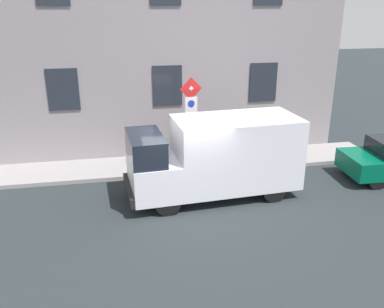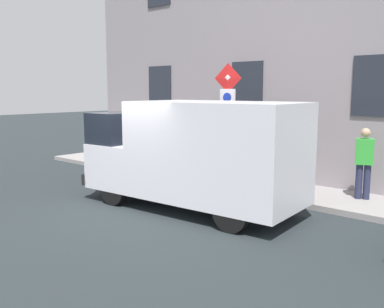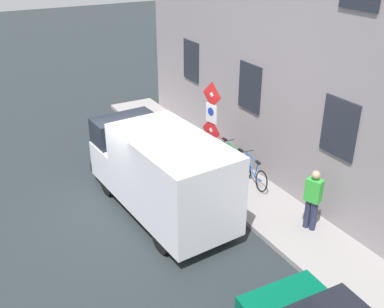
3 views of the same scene
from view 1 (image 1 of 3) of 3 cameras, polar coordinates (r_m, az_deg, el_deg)
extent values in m
plane|color=#252C2F|center=(12.35, -0.50, -7.42)|extent=(80.00, 80.00, 0.00)
cube|color=gray|center=(15.32, -2.76, -1.45)|extent=(1.96, 15.68, 0.14)
cube|color=gray|center=(15.59, -3.77, 15.57)|extent=(0.70, 13.68, 8.92)
cube|color=#232833|center=(16.35, 9.92, 9.86)|extent=(0.06, 1.10, 1.50)
cube|color=#232833|center=(15.44, -3.46, 9.51)|extent=(0.06, 1.10, 1.50)
cube|color=#232833|center=(15.43, -17.60, 8.59)|extent=(0.06, 1.10, 1.50)
cylinder|color=#474C47|center=(14.18, -0.21, 3.83)|extent=(0.09, 0.09, 3.16)
pyramid|color=silver|center=(13.78, -0.10, 9.05)|extent=(0.12, 0.50, 0.50)
pyramid|color=red|center=(13.78, -0.11, 9.05)|extent=(0.11, 0.56, 0.56)
cube|color=white|center=(13.92, -0.13, 6.84)|extent=(0.11, 0.44, 0.56)
cylinder|color=#1933B2|center=(13.88, -0.11, 7.06)|extent=(0.05, 0.24, 0.24)
pyramid|color=silver|center=(14.04, -0.10, 4.64)|extent=(0.12, 0.50, 0.50)
pyramid|color=red|center=(14.04, -0.11, 4.65)|extent=(0.11, 0.56, 0.56)
cube|color=white|center=(12.76, 6.10, 0.34)|extent=(2.26, 3.93, 2.18)
cube|color=white|center=(12.32, -5.39, -3.08)|extent=(2.09, 1.54, 1.10)
cube|color=black|center=(11.97, -6.52, 0.78)|extent=(1.98, 1.11, 0.84)
cube|color=black|center=(12.39, -8.76, -4.98)|extent=(2.01, 0.30, 0.28)
cylinder|color=black|center=(11.79, -3.44, -6.82)|extent=(0.27, 0.77, 0.76)
cylinder|color=black|center=(13.35, -4.97, -3.46)|extent=(0.27, 0.77, 0.76)
cylinder|color=black|center=(12.78, 11.39, -4.94)|extent=(0.27, 0.77, 0.76)
cylinder|color=black|center=(14.24, 8.33, -2.05)|extent=(0.27, 0.77, 0.76)
cylinder|color=black|center=(14.69, 24.49, -3.39)|extent=(0.21, 0.61, 0.60)
cylinder|color=black|center=(15.90, 21.60, -1.20)|extent=(0.21, 0.61, 0.60)
torus|color=black|center=(15.72, -0.84, 0.72)|extent=(0.22, 0.67, 0.66)
torus|color=black|center=(15.80, 2.97, 0.80)|extent=(0.22, 0.67, 0.66)
cylinder|color=#1F57B2|center=(15.67, 0.39, 1.46)|extent=(0.12, 0.60, 0.60)
cylinder|color=#1F57B2|center=(15.59, 0.67, 2.41)|extent=(0.13, 0.72, 0.07)
cylinder|color=#1F57B2|center=(15.70, 1.71, 1.42)|extent=(0.06, 0.19, 0.55)
cylinder|color=#1F57B2|center=(15.79, 2.20, 0.64)|extent=(0.09, 0.43, 0.12)
cylinder|color=#1F57B2|center=(15.64, -0.75, 1.58)|extent=(0.05, 0.09, 0.50)
cube|color=black|center=(15.61, 2.00, 2.51)|extent=(0.11, 0.21, 0.06)
cylinder|color=#262626|center=(15.55, -0.66, 2.62)|extent=(0.46, 0.09, 0.03)
torus|color=black|center=(15.53, -4.31, 0.41)|extent=(0.16, 0.66, 0.66)
torus|color=black|center=(15.67, -0.50, 0.66)|extent=(0.16, 0.66, 0.66)
cylinder|color=#1E8643|center=(15.50, -3.09, 1.21)|extent=(0.04, 0.60, 0.60)
cylinder|color=#1E8643|center=(15.42, -2.84, 2.18)|extent=(0.04, 0.73, 0.07)
cylinder|color=#1E8643|center=(15.55, -1.77, 1.23)|extent=(0.04, 0.18, 0.55)
cylinder|color=#1E8643|center=(15.65, -1.26, 0.47)|extent=(0.04, 0.43, 0.12)
cylinder|color=#1E8643|center=(15.45, -4.25, 1.28)|extent=(0.04, 0.09, 0.50)
cube|color=black|center=(15.47, -1.51, 2.34)|extent=(0.08, 0.20, 0.06)
cylinder|color=#262626|center=(15.36, -4.18, 2.33)|extent=(0.46, 0.03, 0.03)
torus|color=black|center=(15.43, -7.85, 0.13)|extent=(0.18, 0.67, 0.66)
torus|color=black|center=(15.57, -4.02, 0.47)|extent=(0.18, 0.67, 0.66)
cylinder|color=red|center=(15.40, -6.64, 0.96)|extent=(0.08, 0.60, 0.60)
cylinder|color=red|center=(15.32, -6.41, 1.95)|extent=(0.09, 0.73, 0.07)
cylinder|color=red|center=(15.45, -5.31, 1.02)|extent=(0.05, 0.19, 0.55)
cylinder|color=red|center=(15.55, -4.78, 0.26)|extent=(0.07, 0.43, 0.12)
cylinder|color=red|center=(15.35, -7.80, 1.01)|extent=(0.04, 0.09, 0.50)
cube|color=black|center=(15.36, -5.07, 2.14)|extent=(0.09, 0.20, 0.06)
cylinder|color=#262626|center=(15.25, -7.76, 2.07)|extent=(0.46, 0.06, 0.03)
cylinder|color=#262B47|center=(16.29, 10.25, 1.46)|extent=(0.16, 0.16, 0.85)
cylinder|color=#262B47|center=(16.41, 10.72, 1.56)|extent=(0.16, 0.16, 0.85)
cube|color=green|center=(16.13, 10.65, 3.98)|extent=(0.39, 0.47, 0.62)
sphere|color=tan|center=(16.01, 10.75, 5.52)|extent=(0.22, 0.22, 0.22)
cylinder|color=#2D5133|center=(14.45, -5.89, -0.69)|extent=(0.44, 0.44, 0.90)
camera|label=2|loc=(10.60, 52.10, -4.37)|focal=39.74mm
camera|label=3|loc=(14.67, 54.73, 17.96)|focal=42.22mm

